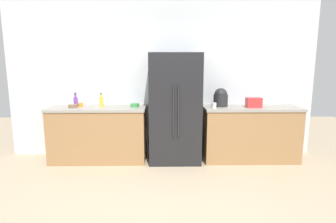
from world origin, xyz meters
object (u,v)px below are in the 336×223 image
at_px(cup_a, 81,105).
at_px(bottle_b, 101,102).
at_px(cup_b, 214,106).
at_px(bowl_b, 73,106).
at_px(bottle_a, 76,101).
at_px(rice_cooker, 221,98).
at_px(refrigerator, 175,108).
at_px(toaster, 254,103).
at_px(bowl_a, 135,105).

bearing_deg(cup_a, bottle_b, -3.80).
bearing_deg(bottle_b, cup_b, -4.83).
bearing_deg(bowl_b, cup_b, -2.43).
bearing_deg(cup_b, cup_a, 175.33).
bearing_deg(cup_b, bottle_a, 172.84).
xyz_separation_m(rice_cooker, cup_b, (-0.15, -0.22, -0.10)).
distance_m(rice_cooker, bottle_a, 2.52).
xyz_separation_m(bottle_b, cup_a, (-0.36, 0.02, -0.06)).
bearing_deg(bottle_a, bowl_b, -86.23).
xyz_separation_m(rice_cooker, bottle_a, (-2.52, 0.08, -0.06)).
height_order(bottle_a, cup_b, bottle_a).
relative_size(refrigerator, bottle_a, 7.91).
height_order(refrigerator, bottle_a, refrigerator).
distance_m(refrigerator, bowl_b, 1.72).
bearing_deg(refrigerator, toaster, -1.18).
bearing_deg(cup_b, refrigerator, 169.59).
height_order(toaster, bowl_a, toaster).
relative_size(bottle_a, bowl_a, 1.57).
height_order(toaster, cup_b, toaster).
xyz_separation_m(bottle_b, cup_b, (1.89, -0.16, -0.05)).
bearing_deg(cup_a, refrigerator, -2.34).
distance_m(refrigerator, bottle_a, 1.74).
xyz_separation_m(cup_a, cup_b, (2.25, -0.18, 0.01)).
height_order(bottle_a, bottle_b, bottle_b).
bearing_deg(rice_cooker, cup_b, -124.78).
height_order(refrigerator, cup_b, refrigerator).
xyz_separation_m(refrigerator, cup_a, (-1.61, 0.07, 0.05)).
height_order(toaster, rice_cooker, rice_cooker).
height_order(toaster, bottle_b, bottle_b).
xyz_separation_m(refrigerator, bottle_b, (-1.25, 0.04, 0.11)).
distance_m(bottle_b, cup_b, 1.90).
xyz_separation_m(bottle_b, bowl_a, (0.56, 0.01, -0.06)).
bearing_deg(bowl_a, bottle_a, 172.97).
xyz_separation_m(refrigerator, toaster, (1.33, -0.03, 0.10)).
distance_m(cup_a, bowl_a, 0.93).
bearing_deg(bottle_b, toaster, -1.54).
relative_size(refrigerator, bowl_a, 12.39).
height_order(bottle_b, cup_a, bottle_b).
bearing_deg(rice_cooker, refrigerator, -172.80).
bearing_deg(refrigerator, bottle_b, 178.08).
height_order(rice_cooker, bottle_b, rice_cooker).
bearing_deg(toaster, cup_a, 178.18).
bearing_deg(cup_a, rice_cooker, 0.82).
height_order(cup_a, bowl_b, cup_a).
relative_size(cup_a, cup_b, 0.87).
xyz_separation_m(bottle_a, bottle_b, (0.48, -0.14, 0.01)).
bearing_deg(bottle_b, rice_cooker, 1.64).
bearing_deg(bottle_a, toaster, -3.87).
distance_m(bottle_a, bowl_a, 1.05).
xyz_separation_m(toaster, bowl_b, (-3.04, 0.01, -0.06)).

